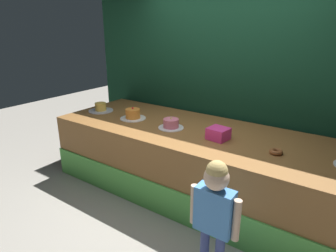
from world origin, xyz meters
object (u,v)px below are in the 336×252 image
object	(u,v)px
cake_center_left	(133,114)
cake_far_left	(101,108)
pink_box	(218,134)
child_figure	(215,207)
donut	(276,152)
cake_center_right	(171,124)

from	to	relation	value
cake_center_left	cake_far_left	bearing A→B (deg)	179.33
pink_box	cake_far_left	bearing A→B (deg)	178.98
child_figure	donut	size ratio (longest dim) A/B	8.40
donut	cake_center_right	world-z (taller)	cake_center_right
pink_box	cake_center_left	xyz separation A→B (m)	(-1.26, 0.03, -0.01)
pink_box	cake_far_left	size ratio (longest dim) A/B	0.59
pink_box	cake_far_left	xyz separation A→B (m)	(-1.88, 0.03, -0.02)
cake_center_left	cake_center_right	bearing A→B (deg)	-1.81
cake_far_left	cake_center_left	distance (m)	0.63
pink_box	cake_center_left	size ratio (longest dim) A/B	0.61
pink_box	cake_center_right	size ratio (longest dim) A/B	0.68
pink_box	cake_center_left	distance (m)	1.26
pink_box	cake_center_left	bearing A→B (deg)	178.80
cake_far_left	pink_box	bearing A→B (deg)	-1.02
donut	cake_far_left	distance (m)	2.51
donut	cake_far_left	bearing A→B (deg)	178.56
cake_far_left	cake_center_left	size ratio (longest dim) A/B	1.04
child_figure	cake_center_right	size ratio (longest dim) A/B	3.51
pink_box	donut	distance (m)	0.63
child_figure	donut	distance (m)	0.98
pink_box	cake_far_left	world-z (taller)	pink_box
donut	cake_far_left	world-z (taller)	cake_far_left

